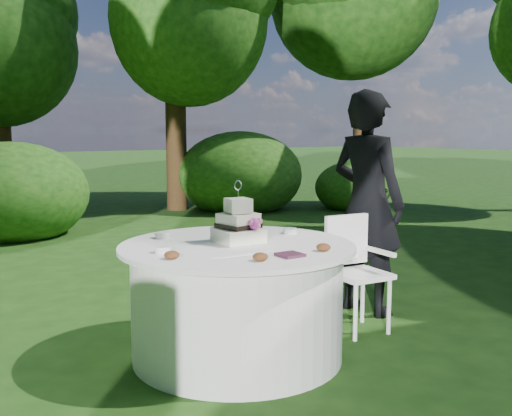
# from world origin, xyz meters

# --- Properties ---
(ground) EXTENTS (80.00, 80.00, 0.00)m
(ground) POSITION_xyz_m (0.00, 0.00, 0.00)
(ground) COLOR #17370F
(ground) RESTS_ON ground
(napkins) EXTENTS (0.14, 0.14, 0.02)m
(napkins) POSITION_xyz_m (0.06, -0.50, 0.78)
(napkins) COLOR #401B30
(napkins) RESTS_ON table
(feather_plume) EXTENTS (0.48, 0.07, 0.01)m
(feather_plume) POSITION_xyz_m (-0.16, -0.33, 0.78)
(feather_plume) COLOR white
(feather_plume) RESTS_ON table
(guest) EXTENTS (0.55, 0.74, 1.84)m
(guest) POSITION_xyz_m (1.43, 0.27, 0.92)
(guest) COLOR black
(guest) RESTS_ON ground
(table) EXTENTS (1.56, 1.56, 0.77)m
(table) POSITION_xyz_m (0.00, 0.00, 0.39)
(table) COLOR silver
(table) RESTS_ON ground
(cake) EXTENTS (0.30, 0.31, 0.42)m
(cake) POSITION_xyz_m (0.04, 0.04, 0.88)
(cake) COLOR white
(cake) RESTS_ON table
(chair) EXTENTS (0.43, 0.42, 0.87)m
(chair) POSITION_xyz_m (1.04, -0.01, 0.51)
(chair) COLOR white
(chair) RESTS_ON ground
(votives) EXTENTS (1.16, 0.56, 0.04)m
(votives) POSITION_xyz_m (-0.10, 0.21, 0.79)
(votives) COLOR white
(votives) RESTS_ON table
(petal_cups) EXTENTS (1.00, 1.03, 0.05)m
(petal_cups) POSITION_xyz_m (-0.01, -0.19, 0.79)
(petal_cups) COLOR #562D16
(petal_cups) RESTS_ON table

